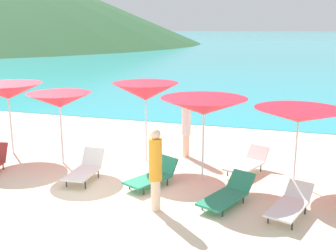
{
  "coord_description": "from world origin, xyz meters",
  "views": [
    {
      "loc": [
        4.35,
        -8.21,
        4.0
      ],
      "look_at": [
        0.91,
        2.8,
        1.2
      ],
      "focal_mm": 43.48,
      "sensor_mm": 36.0,
      "label": 1
    }
  ],
  "objects_px": {
    "lounge_chair_7": "(248,163)",
    "lounge_chair_1": "(153,176)",
    "lounge_chair_9": "(290,204)",
    "umbrella_5": "(204,106)",
    "umbrella_6": "(299,115)",
    "umbrella_2": "(8,91)",
    "beachgoer_1": "(186,126)",
    "umbrella_3": "(59,100)",
    "umbrella_4": "(145,92)",
    "beachgoer_0": "(155,167)",
    "lounge_chair_6": "(85,168)",
    "lounge_chair_2": "(228,194)"
  },
  "relations": [
    {
      "from": "umbrella_4",
      "to": "lounge_chair_1",
      "type": "bearing_deg",
      "value": -64.89
    },
    {
      "from": "beachgoer_0",
      "to": "lounge_chair_6",
      "type": "bearing_deg",
      "value": -147.38
    },
    {
      "from": "umbrella_2",
      "to": "lounge_chair_2",
      "type": "height_order",
      "value": "umbrella_2"
    },
    {
      "from": "umbrella_2",
      "to": "umbrella_5",
      "type": "relative_size",
      "value": 0.97
    },
    {
      "from": "umbrella_2",
      "to": "beachgoer_1",
      "type": "height_order",
      "value": "umbrella_2"
    },
    {
      "from": "beachgoer_1",
      "to": "lounge_chair_9",
      "type": "bearing_deg",
      "value": -77.32
    },
    {
      "from": "umbrella_4",
      "to": "umbrella_5",
      "type": "bearing_deg",
      "value": -28.87
    },
    {
      "from": "umbrella_5",
      "to": "umbrella_2",
      "type": "bearing_deg",
      "value": 175.24
    },
    {
      "from": "lounge_chair_6",
      "to": "beachgoer_0",
      "type": "bearing_deg",
      "value": -30.03
    },
    {
      "from": "umbrella_3",
      "to": "umbrella_6",
      "type": "relative_size",
      "value": 0.89
    },
    {
      "from": "lounge_chair_2",
      "to": "beachgoer_0",
      "type": "height_order",
      "value": "beachgoer_0"
    },
    {
      "from": "umbrella_6",
      "to": "beachgoer_1",
      "type": "bearing_deg",
      "value": 156.42
    },
    {
      "from": "umbrella_6",
      "to": "beachgoer_0",
      "type": "distance_m",
      "value": 3.98
    },
    {
      "from": "umbrella_4",
      "to": "lounge_chair_1",
      "type": "distance_m",
      "value": 2.78
    },
    {
      "from": "lounge_chair_7",
      "to": "lounge_chair_9",
      "type": "relative_size",
      "value": 1.0
    },
    {
      "from": "umbrella_4",
      "to": "beachgoer_0",
      "type": "distance_m",
      "value": 3.7
    },
    {
      "from": "umbrella_3",
      "to": "lounge_chair_9",
      "type": "height_order",
      "value": "umbrella_3"
    },
    {
      "from": "umbrella_4",
      "to": "umbrella_2",
      "type": "bearing_deg",
      "value": -172.61
    },
    {
      "from": "umbrella_6",
      "to": "umbrella_2",
      "type": "bearing_deg",
      "value": 179.4
    },
    {
      "from": "beachgoer_0",
      "to": "beachgoer_1",
      "type": "height_order",
      "value": "beachgoer_0"
    },
    {
      "from": "umbrella_3",
      "to": "lounge_chair_6",
      "type": "relative_size",
      "value": 1.42
    },
    {
      "from": "lounge_chair_1",
      "to": "lounge_chair_9",
      "type": "relative_size",
      "value": 0.93
    },
    {
      "from": "umbrella_3",
      "to": "umbrella_5",
      "type": "height_order",
      "value": "umbrella_5"
    },
    {
      "from": "lounge_chair_6",
      "to": "umbrella_5",
      "type": "bearing_deg",
      "value": 13.36
    },
    {
      "from": "umbrella_3",
      "to": "lounge_chair_1",
      "type": "xyz_separation_m",
      "value": [
        3.19,
        -0.89,
        -1.66
      ]
    },
    {
      "from": "umbrella_3",
      "to": "umbrella_6",
      "type": "height_order",
      "value": "umbrella_3"
    },
    {
      "from": "umbrella_4",
      "to": "beachgoer_0",
      "type": "xyz_separation_m",
      "value": [
        1.42,
        -3.23,
        -1.12
      ]
    },
    {
      "from": "umbrella_4",
      "to": "beachgoer_1",
      "type": "relative_size",
      "value": 1.3
    },
    {
      "from": "lounge_chair_9",
      "to": "lounge_chair_1",
      "type": "bearing_deg",
      "value": -174.76
    },
    {
      "from": "umbrella_5",
      "to": "umbrella_3",
      "type": "bearing_deg",
      "value": 178.23
    },
    {
      "from": "umbrella_5",
      "to": "beachgoer_0",
      "type": "height_order",
      "value": "umbrella_5"
    },
    {
      "from": "umbrella_2",
      "to": "lounge_chair_7",
      "type": "xyz_separation_m",
      "value": [
        7.52,
        0.44,
        -1.75
      ]
    },
    {
      "from": "lounge_chair_7",
      "to": "lounge_chair_9",
      "type": "bearing_deg",
      "value": -41.44
    },
    {
      "from": "lounge_chair_6",
      "to": "beachgoer_1",
      "type": "xyz_separation_m",
      "value": [
        2.05,
        2.79,
        0.69
      ]
    },
    {
      "from": "lounge_chair_1",
      "to": "lounge_chair_6",
      "type": "bearing_deg",
      "value": -148.65
    },
    {
      "from": "beachgoer_1",
      "to": "lounge_chair_2",
      "type": "bearing_deg",
      "value": -90.79
    },
    {
      "from": "umbrella_5",
      "to": "lounge_chair_6",
      "type": "relative_size",
      "value": 1.55
    },
    {
      "from": "umbrella_2",
      "to": "lounge_chair_2",
      "type": "bearing_deg",
      "value": -14.02
    },
    {
      "from": "lounge_chair_9",
      "to": "lounge_chair_6",
      "type": "bearing_deg",
      "value": -168.74
    },
    {
      "from": "umbrella_3",
      "to": "lounge_chair_9",
      "type": "distance_m",
      "value": 7.01
    },
    {
      "from": "umbrella_4",
      "to": "lounge_chair_7",
      "type": "relative_size",
      "value": 1.43
    },
    {
      "from": "umbrella_5",
      "to": "lounge_chair_6",
      "type": "height_order",
      "value": "umbrella_5"
    },
    {
      "from": "lounge_chair_6",
      "to": "lounge_chair_7",
      "type": "bearing_deg",
      "value": 21.3
    },
    {
      "from": "lounge_chair_6",
      "to": "lounge_chair_7",
      "type": "relative_size",
      "value": 0.9
    },
    {
      "from": "lounge_chair_1",
      "to": "beachgoer_1",
      "type": "bearing_deg",
      "value": 112.61
    },
    {
      "from": "lounge_chair_9",
      "to": "umbrella_5",
      "type": "bearing_deg",
      "value": 164.26
    },
    {
      "from": "umbrella_5",
      "to": "umbrella_4",
      "type": "bearing_deg",
      "value": 151.13
    },
    {
      "from": "lounge_chair_7",
      "to": "lounge_chair_1",
      "type": "bearing_deg",
      "value": -119.25
    },
    {
      "from": "beachgoer_0",
      "to": "umbrella_5",
      "type": "bearing_deg",
      "value": 133.54
    },
    {
      "from": "umbrella_6",
      "to": "lounge_chair_7",
      "type": "relative_size",
      "value": 1.44
    }
  ]
}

